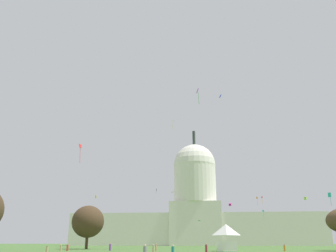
{
  "coord_description": "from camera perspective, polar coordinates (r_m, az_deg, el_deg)",
  "views": [
    {
      "loc": [
        5.99,
        -35.12,
        2.04
      ],
      "look_at": [
        -4.39,
        69.34,
        35.85
      ],
      "focal_mm": 38.57,
      "sensor_mm": 36.0,
      "label": 1
    }
  ],
  "objects": [
    {
      "name": "capitol_building",
      "position": [
        222.44,
        4.38,
        -13.27
      ],
      "size": [
        147.23,
        25.86,
        69.7
      ],
      "color": "silver",
      "rests_on": "ground_plane"
    },
    {
      "name": "event_tent",
      "position": [
        89.15,
        9.2,
        -16.92
      ],
      "size": [
        4.86,
        5.65,
        6.05
      ],
      "rotation": [
        0.0,
        0.0,
        -0.02
      ],
      "color": "white",
      "rests_on": "ground_plane"
    },
    {
      "name": "tree_west_near",
      "position": [
        116.14,
        -12.53,
        -14.54
      ],
      "size": [
        12.09,
        12.87,
        12.71
      ],
      "color": "#42301E",
      "rests_on": "ground_plane"
    },
    {
      "name": "person_grey_front_center",
      "position": [
        47.5,
        -3.66,
        -19.32
      ],
      "size": [
        0.52,
        0.52,
        1.75
      ],
      "rotation": [
        0.0,
        0.0,
        2.96
      ],
      "color": "gray",
      "rests_on": "ground_plane"
    },
    {
      "name": "person_tan_near_tree_west",
      "position": [
        75.99,
        -2.31,
        -18.83
      ],
      "size": [
        0.48,
        0.48,
        1.59
      ],
      "rotation": [
        0.0,
        0.0,
        1.82
      ],
      "color": "tan",
      "rests_on": "ground_plane"
    },
    {
      "name": "person_purple_front_right",
      "position": [
        94.51,
        -9.13,
        -18.39
      ],
      "size": [
        0.48,
        0.48,
        1.78
      ],
      "rotation": [
        0.0,
        0.0,
        4.76
      ],
      "color": "#703D93",
      "rests_on": "ground_plane"
    },
    {
      "name": "person_maroon_mid_center",
      "position": [
        74.75,
        6.07,
        -18.71
      ],
      "size": [
        0.58,
        0.58,
        1.74
      ],
      "rotation": [
        0.0,
        0.0,
        3.85
      ],
      "color": "maroon",
      "rests_on": "ground_plane"
    },
    {
      "name": "person_orange_lawn_far_left",
      "position": [
        91.23,
        17.95,
        -17.9
      ],
      "size": [
        0.51,
        0.51,
        1.49
      ],
      "rotation": [
        0.0,
        0.0,
        0.18
      ],
      "color": "orange",
      "rests_on": "ground_plane"
    },
    {
      "name": "person_tan_deep_crowd",
      "position": [
        94.37,
        -16.58,
        -17.98
      ],
      "size": [
        0.6,
        0.6,
        1.52
      ],
      "rotation": [
        0.0,
        0.0,
        0.82
      ],
      "color": "tan",
      "rests_on": "ground_plane"
    },
    {
      "name": "person_red_mid_left",
      "position": [
        94.6,
        -15.6,
        -18.03
      ],
      "size": [
        0.64,
        0.64,
        1.61
      ],
      "rotation": [
        0.0,
        0.0,
        5.48
      ],
      "color": "red",
      "rests_on": "ground_plane"
    },
    {
      "name": "person_tan_edge_east",
      "position": [
        70.65,
        -18.58,
        -18.1
      ],
      "size": [
        0.48,
        0.48,
        1.47
      ],
      "rotation": [
        0.0,
        0.0,
        0.16
      ],
      "color": "tan",
      "rests_on": "ground_plane"
    },
    {
      "name": "person_tan_back_right",
      "position": [
        89.09,
        -1.88,
        -18.67
      ],
      "size": [
        0.56,
        0.56,
        1.66
      ],
      "rotation": [
        0.0,
        0.0,
        1.08
      ],
      "color": "tan",
      "rests_on": "ground_plane"
    },
    {
      "name": "kite_cyan_low",
      "position": [
        176.54,
        14.81,
        -12.87
      ],
      "size": [
        0.8,
        0.74,
        2.9
      ],
      "rotation": [
        0.0,
        0.0,
        4.77
      ],
      "color": "#33BCDB"
    },
    {
      "name": "kite_violet_mid",
      "position": [
        72.17,
        4.71,
        5.31
      ],
      "size": [
        0.55,
        0.82,
        3.33
      ],
      "rotation": [
        0.0,
        0.0,
        4.19
      ],
      "color": "purple"
    },
    {
      "name": "kite_lime_low",
      "position": [
        131.23,
        20.9,
        -10.64
      ],
      "size": [
        1.06,
        1.05,
        0.9
      ],
      "rotation": [
        0.0,
        0.0,
        0.86
      ],
      "color": "#8CD133"
    },
    {
      "name": "kite_yellow_mid",
      "position": [
        144.48,
        -11.35,
        -10.91
      ],
      "size": [
        0.64,
        0.81,
        1.09
      ],
      "rotation": [
        0.0,
        0.0,
        1.59
      ],
      "color": "yellow"
    },
    {
      "name": "kite_gold_low",
      "position": [
        92.44,
        0.38,
        -10.77
      ],
      "size": [
        1.04,
        1.49,
        0.34
      ],
      "rotation": [
        0.0,
        0.0,
        4.84
      ],
      "color": "gold"
    },
    {
      "name": "kite_white_high",
      "position": [
        158.16,
        0.77,
        0.58
      ],
      "size": [
        1.76,
        1.26,
        4.64
      ],
      "rotation": [
        0.0,
        0.0,
        3.28
      ],
      "color": "white"
    },
    {
      "name": "kite_green_low",
      "position": [
        158.22,
        4.86,
        -14.72
      ],
      "size": [
        1.43,
        1.26,
        0.38
      ],
      "rotation": [
        0.0,
        0.0,
        5.75
      ],
      "color": "green"
    },
    {
      "name": "kite_blue_high",
      "position": [
        110.26,
        8.27,
        4.69
      ],
      "size": [
        0.76,
        0.85,
        1.02
      ],
      "rotation": [
        0.0,
        0.0,
        4.46
      ],
      "color": "blue"
    },
    {
      "name": "kite_black_mid",
      "position": [
        197.01,
        -1.86,
        -10.11
      ],
      "size": [
        0.33,
        0.73,
        2.91
      ],
      "rotation": [
        0.0,
        0.0,
        3.86
      ],
      "color": "black"
    },
    {
      "name": "kite_pink_mid",
      "position": [
        149.57,
        14.65,
        -10.86
      ],
      "size": [
        0.82,
        0.8,
        2.78
      ],
      "rotation": [
        0.0,
        0.0,
        4.3
      ],
      "color": "pink"
    },
    {
      "name": "kite_turquoise_low",
      "position": [
        105.61,
        24.18,
        -10.03
      ],
      "size": [
        0.9,
        0.45,
        3.43
      ],
      "rotation": [
        0.0,
        0.0,
        5.79
      ],
      "color": "teal"
    },
    {
      "name": "kite_red_mid",
      "position": [
        79.81,
        -13.7,
        -3.53
      ],
      "size": [
        0.55,
        0.87,
        4.27
      ],
      "rotation": [
        0.0,
        0.0,
        3.49
      ],
      "color": "red"
    },
    {
      "name": "kite_orange_mid",
      "position": [
        180.46,
        13.91,
        -10.99
      ],
      "size": [
        0.95,
        0.94,
        4.01
      ],
      "rotation": [
        0.0,
        0.0,
        1.01
      ],
      "color": "orange"
    },
    {
      "name": "kite_magenta_low",
      "position": [
        161.53,
        9.78,
        -12.12
      ],
      "size": [
        1.18,
        1.26,
        1.33
      ],
      "rotation": [
        0.0,
        0.0,
        2.97
      ],
      "color": "#D1339E"
    }
  ]
}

